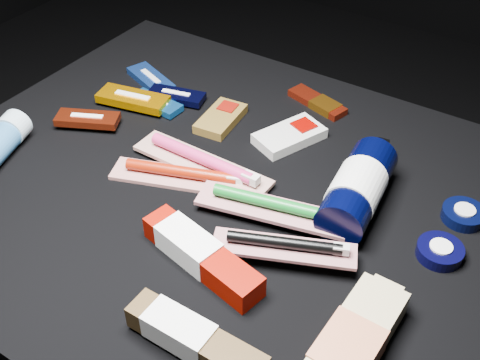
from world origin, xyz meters
The scene contains 21 objects.
ground centered at (0.00, 0.00, 0.00)m, with size 3.00×3.00×0.00m, color black.
cloth_table centered at (0.00, 0.00, 0.20)m, with size 0.98×0.78×0.40m, color black.
luna_bar_0 centered at (-0.30, 0.18, 0.41)m, with size 0.12×0.08×0.02m.
luna_bar_1 centered at (-0.24, 0.12, 0.41)m, with size 0.10×0.04×0.01m.
luna_bar_2 centered at (-0.22, 0.16, 0.41)m, with size 0.11×0.06×0.01m.
luna_bar_3 centered at (-0.28, 0.10, 0.42)m, with size 0.14×0.08×0.02m.
luna_bar_4 centered at (-0.30, 0.01, 0.42)m, with size 0.12×0.08×0.01m.
clif_bar_0 centered at (-0.11, 0.15, 0.41)m, with size 0.07×0.11×0.02m.
clif_bar_1 centered at (0.02, 0.17, 0.41)m, with size 0.10×0.13×0.02m.
power_bar centered at (0.01, 0.29, 0.41)m, with size 0.12×0.07×0.01m.
lotion_bottle centered at (0.18, 0.07, 0.44)m, with size 0.09×0.23×0.07m.
cream_tin_upper centered at (0.32, 0.13, 0.41)m, with size 0.06×0.06×0.02m.
cream_tin_lower centered at (0.32, 0.04, 0.41)m, with size 0.06×0.06×0.02m.
bodywash_bottle centered at (0.28, -0.16, 0.42)m, with size 0.07×0.19×0.04m.
deodorant_stick centered at (-0.36, -0.13, 0.42)m, with size 0.09×0.13×0.05m.
toothbrush_pack_0 centered at (-0.07, -0.02, 0.41)m, with size 0.23×0.13×0.03m.
toothbrush_pack_1 centered at (-0.06, 0.02, 0.42)m, with size 0.24×0.06×0.03m.
toothbrush_pack_2 centered at (0.09, -0.02, 0.42)m, with size 0.23×0.10×0.03m.
toothbrush_pack_3 centered at (0.15, -0.08, 0.43)m, with size 0.20×0.12×0.02m.
toothpaste_carton_red centered at (0.05, -0.15, 0.42)m, with size 0.20×0.08×0.04m.
toothpaste_carton_green centered at (0.12, -0.26, 0.42)m, with size 0.18×0.04×0.04m.
Camera 1 is at (0.40, -0.58, 1.02)m, focal length 45.00 mm.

